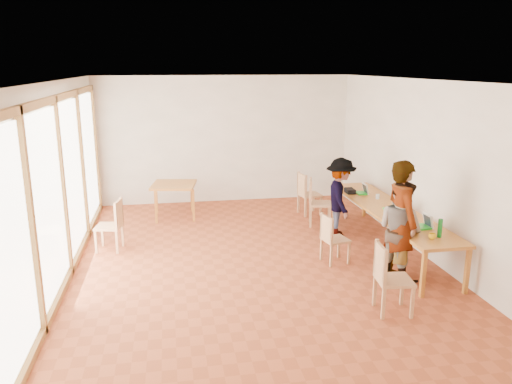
% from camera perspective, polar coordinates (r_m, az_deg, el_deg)
% --- Properties ---
extents(ground, '(8.00, 8.00, 0.00)m').
position_cam_1_polar(ground, '(8.52, -0.36, -7.97)').
color(ground, '#A14927').
rests_on(ground, ground).
extents(wall_back, '(6.00, 0.10, 3.00)m').
position_cam_1_polar(wall_back, '(11.97, -3.59, 5.99)').
color(wall_back, white).
rests_on(wall_back, ground).
extents(wall_front, '(6.00, 0.10, 3.00)m').
position_cam_1_polar(wall_front, '(4.35, 8.57, -9.33)').
color(wall_front, white).
rests_on(wall_front, ground).
extents(wall_right, '(0.10, 8.00, 3.00)m').
position_cam_1_polar(wall_right, '(9.05, 18.71, 2.54)').
color(wall_right, white).
rests_on(wall_right, ground).
extents(window_wall, '(0.10, 8.00, 3.00)m').
position_cam_1_polar(window_wall, '(8.13, -21.42, 1.02)').
color(window_wall, white).
rests_on(window_wall, ground).
extents(ceiling, '(6.00, 8.00, 0.04)m').
position_cam_1_polar(ceiling, '(7.88, -0.39, 12.79)').
color(ceiling, white).
rests_on(ceiling, wall_back).
extents(communal_table, '(0.80, 4.00, 0.75)m').
position_cam_1_polar(communal_table, '(9.20, 14.95, -2.12)').
color(communal_table, '#B87629').
rests_on(communal_table, ground).
extents(side_table, '(0.90, 0.90, 0.75)m').
position_cam_1_polar(side_table, '(10.89, -9.37, 0.53)').
color(side_table, '#B87629').
rests_on(side_table, ground).
extents(chair_near, '(0.50, 0.50, 0.51)m').
position_cam_1_polar(chair_near, '(6.88, 14.77, -8.75)').
color(chair_near, tan).
rests_on(chair_near, ground).
extents(chair_mid, '(0.46, 0.46, 0.45)m').
position_cam_1_polar(chair_mid, '(8.39, 8.57, -4.75)').
color(chair_mid, tan).
rests_on(chair_mid, ground).
extents(chair_far, '(0.55, 0.55, 0.51)m').
position_cam_1_polar(chair_far, '(10.30, 6.78, -0.62)').
color(chair_far, tan).
rests_on(chair_far, ground).
extents(chair_empty, '(0.50, 0.50, 0.50)m').
position_cam_1_polar(chair_empty, '(11.01, 5.72, 0.29)').
color(chair_empty, tan).
rests_on(chair_empty, ground).
extents(chair_spare, '(0.50, 0.50, 0.49)m').
position_cam_1_polar(chair_spare, '(9.21, -15.94, -3.07)').
color(chair_spare, tan).
rests_on(chair_spare, ground).
extents(person_near, '(0.48, 0.70, 1.88)m').
position_cam_1_polar(person_near, '(7.85, 16.26, -3.24)').
color(person_near, gray).
rests_on(person_near, ground).
extents(person_mid, '(0.82, 0.92, 1.57)m').
position_cam_1_polar(person_mid, '(7.96, 16.15, -4.18)').
color(person_mid, gray).
rests_on(person_mid, ground).
extents(person_far, '(0.73, 1.07, 1.53)m').
position_cam_1_polar(person_far, '(9.69, 9.61, -0.61)').
color(person_far, gray).
rests_on(person_far, ground).
extents(laptop_near, '(0.24, 0.28, 0.22)m').
position_cam_1_polar(laptop_near, '(8.29, 18.76, -3.45)').
color(laptop_near, green).
rests_on(laptop_near, communal_table).
extents(laptop_mid, '(0.24, 0.27, 0.21)m').
position_cam_1_polar(laptop_mid, '(9.07, 15.31, -1.70)').
color(laptop_mid, green).
rests_on(laptop_mid, communal_table).
extents(laptop_far, '(0.22, 0.25, 0.21)m').
position_cam_1_polar(laptop_far, '(10.11, 12.14, 0.13)').
color(laptop_far, green).
rests_on(laptop_far, communal_table).
extents(yellow_mug, '(0.15, 0.15, 0.09)m').
position_cam_1_polar(yellow_mug, '(7.78, 19.50, -4.80)').
color(yellow_mug, '#E8B20E').
rests_on(yellow_mug, communal_table).
extents(green_bottle, '(0.07, 0.07, 0.28)m').
position_cam_1_polar(green_bottle, '(7.88, 20.28, -3.90)').
color(green_bottle, '#106A1F').
rests_on(green_bottle, communal_table).
extents(clear_glass, '(0.07, 0.07, 0.09)m').
position_cam_1_polar(clear_glass, '(9.78, 13.72, -0.51)').
color(clear_glass, silver).
rests_on(clear_glass, communal_table).
extents(condiment_cup, '(0.08, 0.08, 0.06)m').
position_cam_1_polar(condiment_cup, '(8.03, 17.15, -4.11)').
color(condiment_cup, white).
rests_on(condiment_cup, communal_table).
extents(pink_phone, '(0.05, 0.10, 0.01)m').
position_cam_1_polar(pink_phone, '(10.19, 12.28, -0.06)').
color(pink_phone, '#F5587D').
rests_on(pink_phone, communal_table).
extents(black_pouch, '(0.16, 0.26, 0.09)m').
position_cam_1_polar(black_pouch, '(10.11, 10.67, 0.13)').
color(black_pouch, black).
rests_on(black_pouch, communal_table).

